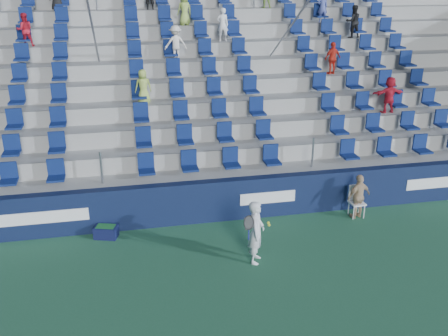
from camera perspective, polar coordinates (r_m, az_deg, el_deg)
The scene contains 7 objects.
ground at distance 11.57m, azimuth 1.85°, elevation -13.03°, with size 70.00×70.00×0.00m, color #296040.
sponsor_wall at distance 13.94m, azimuth -1.08°, elevation -3.74°, with size 24.00×0.32×1.20m.
grandstand at distance 18.18m, azimuth -4.08°, elevation 7.47°, with size 24.00×8.17×6.63m.
tennis_player at distance 11.97m, azimuth 3.70°, elevation -7.30°, with size 0.69×0.68×1.59m.
line_judge_chair at distance 14.74m, azimuth 14.84°, elevation -3.38°, with size 0.43×0.44×0.91m.
line_judge at distance 14.57m, azimuth 15.14°, elevation -3.14°, with size 0.77×0.32×1.31m, color tan.
ball_bin at distance 13.62m, azimuth -13.33°, elevation -7.03°, with size 0.68×0.54×0.33m.
Camera 1 is at (-2.25, -9.24, 6.59)m, focal length 40.00 mm.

